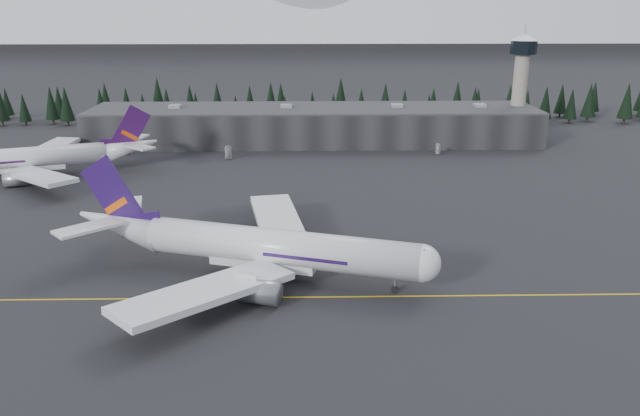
{
  "coord_description": "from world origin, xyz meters",
  "views": [
    {
      "loc": [
        -2.46,
        -99.54,
        48.43
      ],
      "look_at": [
        0.0,
        20.0,
        9.0
      ],
      "focal_mm": 35.0,
      "sensor_mm": 36.0,
      "label": 1
    }
  ],
  "objects_px": {
    "gse_vehicle_b": "(438,153)",
    "control_tower": "(521,76)",
    "terminal": "(314,125)",
    "jet_main": "(249,245)",
    "gse_vehicle_a": "(228,157)",
    "jet_parked": "(40,158)"
  },
  "relations": [
    {
      "from": "gse_vehicle_a",
      "to": "gse_vehicle_b",
      "type": "relative_size",
      "value": 1.19
    },
    {
      "from": "control_tower",
      "to": "gse_vehicle_b",
      "type": "bearing_deg",
      "value": -144.43
    },
    {
      "from": "jet_main",
      "to": "gse_vehicle_b",
      "type": "distance_m",
      "value": 110.83
    },
    {
      "from": "jet_parked",
      "to": "gse_vehicle_b",
      "type": "height_order",
      "value": "jet_parked"
    },
    {
      "from": "terminal",
      "to": "gse_vehicle_a",
      "type": "xyz_separation_m",
      "value": [
        -28.26,
        -26.43,
        -5.66
      ]
    },
    {
      "from": "terminal",
      "to": "gse_vehicle_a",
      "type": "height_order",
      "value": "terminal"
    },
    {
      "from": "jet_main",
      "to": "gse_vehicle_a",
      "type": "relative_size",
      "value": 15.14
    },
    {
      "from": "terminal",
      "to": "jet_parked",
      "type": "distance_m",
      "value": 92.54
    },
    {
      "from": "jet_main",
      "to": "gse_vehicle_b",
      "type": "relative_size",
      "value": 18.08
    },
    {
      "from": "terminal",
      "to": "gse_vehicle_b",
      "type": "height_order",
      "value": "terminal"
    },
    {
      "from": "terminal",
      "to": "gse_vehicle_a",
      "type": "bearing_deg",
      "value": -136.92
    },
    {
      "from": "jet_parked",
      "to": "gse_vehicle_b",
      "type": "relative_size",
      "value": 16.81
    },
    {
      "from": "gse_vehicle_b",
      "to": "control_tower",
      "type": "bearing_deg",
      "value": 89.57
    },
    {
      "from": "gse_vehicle_a",
      "to": "jet_main",
      "type": "bearing_deg",
      "value": -110.01
    },
    {
      "from": "jet_main",
      "to": "gse_vehicle_a",
      "type": "height_order",
      "value": "jet_main"
    },
    {
      "from": "control_tower",
      "to": "gse_vehicle_b",
      "type": "relative_size",
      "value": 9.77
    },
    {
      "from": "jet_main",
      "to": "gse_vehicle_a",
      "type": "xyz_separation_m",
      "value": [
        -14.84,
        90.73,
        -5.29
      ]
    },
    {
      "from": "control_tower",
      "to": "gse_vehicle_a",
      "type": "height_order",
      "value": "control_tower"
    },
    {
      "from": "control_tower",
      "to": "jet_parked",
      "type": "bearing_deg",
      "value": -162.59
    },
    {
      "from": "terminal",
      "to": "gse_vehicle_b",
      "type": "bearing_deg",
      "value": -26.88
    },
    {
      "from": "control_tower",
      "to": "terminal",
      "type": "bearing_deg",
      "value": -177.71
    },
    {
      "from": "terminal",
      "to": "gse_vehicle_a",
      "type": "distance_m",
      "value": 39.1
    }
  ]
}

